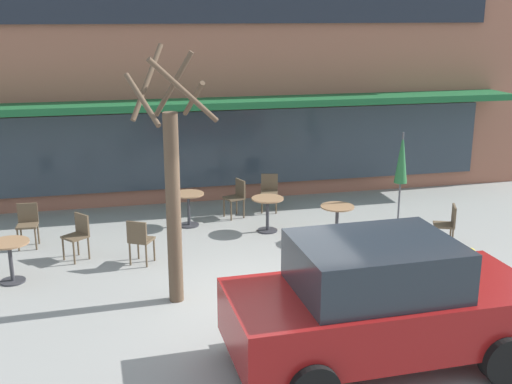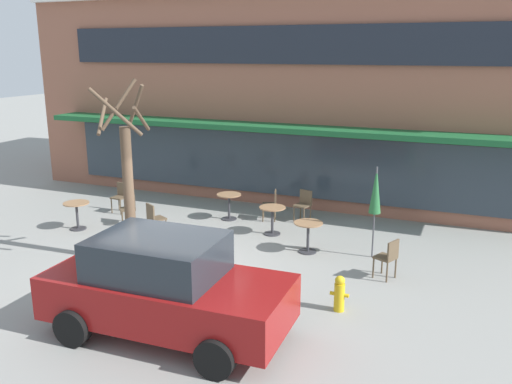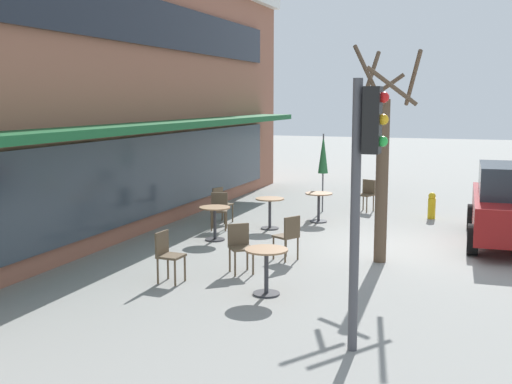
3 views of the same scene
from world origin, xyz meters
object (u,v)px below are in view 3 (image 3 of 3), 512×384
cafe_chair_1 (221,202)px  cafe_table_near_wall (215,218)px  cafe_chair_4 (167,253)px  cafe_table_mid_patio (266,264)px  cafe_chair_2 (219,208)px  traffic_light_pole (364,170)px  cafe_chair_3 (367,193)px  street_tree (383,164)px  cafe_chair_0 (288,234)px  cafe_chair_5 (240,244)px  cafe_table_streetside (270,208)px  cafe_table_by_tree (319,202)px  fire_hydrant (432,206)px  patio_umbrella_green_folded (323,154)px

cafe_chair_1 → cafe_table_near_wall: bearing=-160.6°
cafe_chair_4 → cafe_table_mid_patio: bearing=-93.1°
cafe_chair_2 → traffic_light_pole: bearing=-144.1°
cafe_chair_3 → traffic_light_pole: bearing=-170.3°
cafe_chair_3 → street_tree: street_tree is taller
cafe_chair_0 → cafe_chair_5: (-1.14, 0.57, 0.00)m
cafe_table_near_wall → cafe_chair_5: 2.78m
cafe_table_streetside → cafe_chair_5: 4.03m
cafe_chair_5 → street_tree: (1.64, -2.30, 1.39)m
cafe_chair_1 → cafe_chair_3: size_ratio=1.00×
cafe_chair_1 → cafe_table_mid_patio: bearing=-150.4°
cafe_table_streetside → cafe_table_mid_patio: bearing=-162.0°
cafe_table_by_tree → traffic_light_pole: bearing=-162.2°
street_tree → cafe_table_by_tree: bearing=30.9°
fire_hydrant → street_tree: bearing=173.7°
cafe_table_streetside → cafe_table_by_tree: size_ratio=1.00×
cafe_table_near_wall → cafe_chair_1: cafe_chair_1 is taller
cafe_chair_3 → fire_hydrant: (-0.60, -1.84, -0.17)m
cafe_table_mid_patio → street_tree: size_ratio=0.18×
cafe_chair_5 → cafe_chair_2: bearing=28.6°
patio_umbrella_green_folded → cafe_chair_0: patio_umbrella_green_folded is taller
cafe_chair_2 → street_tree: street_tree is taller
patio_umbrella_green_folded → fire_hydrant: (-0.06, -2.99, -1.27)m
traffic_light_pole → cafe_chair_5: bearing=43.1°
cafe_chair_2 → cafe_chair_3: size_ratio=1.00×
cafe_table_streetside → street_tree: (-2.32, -3.06, 1.40)m
cafe_table_near_wall → cafe_chair_0: 2.40m
patio_umbrella_green_folded → cafe_chair_4: (-7.78, 0.82, -1.10)m
cafe_table_near_wall → cafe_chair_2: cafe_chair_2 is taller
cafe_table_streetside → cafe_chair_4: (-4.99, 0.19, 0.01)m
cafe_table_streetside → cafe_chair_4: 4.99m
cafe_chair_1 → cafe_chair_4: same height
cafe_chair_2 → cafe_chair_5: same height
traffic_light_pole → cafe_chair_4: bearing=62.6°
cafe_table_by_tree → traffic_light_pole: traffic_light_pole is taller
cafe_chair_5 → fire_hydrant: (6.69, -2.86, -0.17)m
fire_hydrant → traffic_light_pole: bearing=179.5°
cafe_table_by_tree → cafe_chair_0: cafe_chair_0 is taller
cafe_table_mid_patio → cafe_chair_5: size_ratio=0.85×
cafe_chair_0 → cafe_chair_3: size_ratio=1.00×
patio_umbrella_green_folded → cafe_chair_3: (0.54, -1.15, -1.10)m
patio_umbrella_green_folded → traffic_light_pole: 10.16m
cafe_chair_2 → cafe_chair_3: same height
cafe_chair_5 → traffic_light_pole: bearing=-136.9°
cafe_table_streetside → street_tree: bearing=-127.2°
cafe_table_streetside → street_tree: 4.09m
cafe_chair_2 → traffic_light_pole: size_ratio=0.26×
cafe_table_mid_patio → cafe_chair_0: size_ratio=0.85×
cafe_table_by_tree → cafe_chair_2: size_ratio=0.85×
cafe_table_mid_patio → patio_umbrella_green_folded: size_ratio=0.35×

